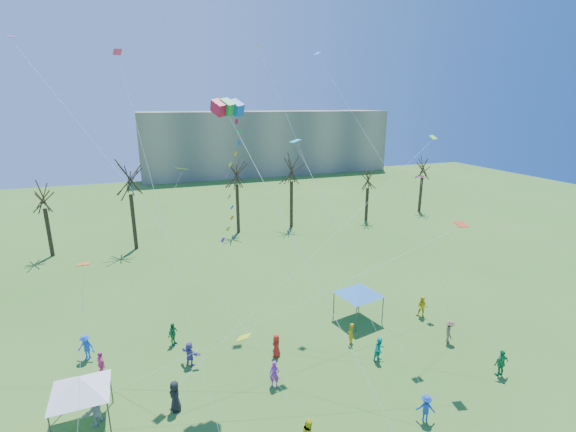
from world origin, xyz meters
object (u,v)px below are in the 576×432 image
object	(u,v)px
big_box_kite	(236,183)
canopy_tent_blue	(359,289)
distant_building	(266,142)
canopy_tent_white	(79,384)

from	to	relation	value
big_box_kite	canopy_tent_blue	distance (m)	14.36
big_box_kite	canopy_tent_blue	xyz separation A→B (m)	(10.23, 2.71, -9.71)
distant_building	canopy_tent_blue	size ratio (longest dim) A/B	14.46
big_box_kite	canopy_tent_white	xyz separation A→B (m)	(-9.22, -2.02, -9.80)
distant_building	canopy_tent_white	xyz separation A→B (m)	(-33.73, -76.05, -4.89)
canopy_tent_blue	big_box_kite	bearing A→B (deg)	-165.17
distant_building	big_box_kite	size ratio (longest dim) A/B	3.21
big_box_kite	distant_building	bearing A→B (deg)	71.69
big_box_kite	canopy_tent_white	size ratio (longest dim) A/B	4.56
canopy_tent_white	canopy_tent_blue	size ratio (longest dim) A/B	0.99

